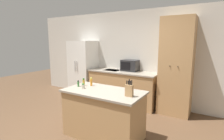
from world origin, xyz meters
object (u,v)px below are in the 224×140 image
refrigerator (83,69)px  spice_bottle_amber_oil (78,84)px  spice_bottle_short_red (84,82)px  microwave (130,65)px  spice_bottle_tall_dark (83,86)px  spice_bottle_green_herb (91,82)px  knife_block (129,90)px  pantry_cabinet (176,67)px

refrigerator → spice_bottle_amber_oil: 2.18m
spice_bottle_short_red → spice_bottle_amber_oil: size_ratio=1.25×
microwave → spice_bottle_short_red: microwave is taller
spice_bottle_tall_dark → spice_bottle_amber_oil: (-0.17, 0.06, 0.01)m
refrigerator → spice_bottle_green_herb: bearing=-45.7°
refrigerator → knife_block: refrigerator is taller
microwave → spice_bottle_tall_dark: 1.94m
spice_bottle_amber_oil → microwave: bearing=83.1°
refrigerator → pantry_cabinet: bearing=1.3°
knife_block → spice_bottle_short_red: (-1.07, 0.15, -0.03)m
spice_bottle_tall_dark → spice_bottle_amber_oil: spice_bottle_amber_oil is taller
spice_bottle_tall_dark → knife_block: bearing=0.9°
spice_bottle_amber_oil → spice_bottle_tall_dark: bearing=-18.9°
refrigerator → knife_block: bearing=-35.9°
pantry_cabinet → spice_bottle_green_herb: 2.08m
spice_bottle_amber_oil → spice_bottle_green_herb: 0.25m
microwave → pantry_cabinet: bearing=-4.0°
refrigerator → spice_bottle_amber_oil: size_ratio=14.53×
refrigerator → pantry_cabinet: 2.82m
spice_bottle_green_herb → microwave: bearing=88.5°
pantry_cabinet → microwave: 1.25m
pantry_cabinet → knife_block: pantry_cabinet is taller
spice_bottle_amber_oil → spice_bottle_green_herb: (0.18, 0.18, 0.02)m
pantry_cabinet → spice_bottle_tall_dark: 2.27m
spice_bottle_tall_dark → refrigerator: bearing=130.0°
microwave → spice_bottle_green_herb: bearing=-91.5°
pantry_cabinet → spice_bottle_amber_oil: 2.33m
refrigerator → knife_block: size_ratio=6.14×
knife_block → pantry_cabinet: bearing=78.9°
microwave → spice_bottle_short_red: size_ratio=3.02×
microwave → spice_bottle_short_red: (-0.18, -1.77, -0.13)m
spice_bottle_tall_dark → spice_bottle_green_herb: size_ratio=0.56×
spice_bottle_tall_dark → spice_bottle_green_herb: 0.24m
spice_bottle_green_herb → spice_bottle_short_red: bearing=-151.4°
microwave → spice_bottle_short_red: 1.79m
spice_bottle_tall_dark → spice_bottle_green_herb: spice_bottle_green_herb is taller
pantry_cabinet → spice_bottle_tall_dark: pantry_cabinet is taller
spice_bottle_tall_dark → spice_bottle_amber_oil: 0.18m
knife_block → spice_bottle_tall_dark: knife_block is taller
spice_bottle_amber_oil → pantry_cabinet: bearing=50.4°
refrigerator → spice_bottle_green_herb: (1.51, -1.55, 0.08)m
pantry_cabinet → microwave: (-1.25, 0.09, -0.07)m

